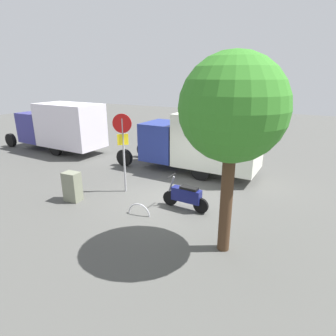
{
  "coord_description": "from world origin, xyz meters",
  "views": [
    {
      "loc": [
        -4.65,
        8.99,
        4.64
      ],
      "look_at": [
        -0.02,
        0.17,
        1.34
      ],
      "focal_mm": 29.91,
      "sensor_mm": 36.0,
      "label": 1
    }
  ],
  "objects_px": {
    "box_truck_near": "(199,141)",
    "stop_sign": "(123,141)",
    "box_truck_far": "(60,125)",
    "bike_rack_hoop": "(139,215)",
    "street_tree": "(233,110)",
    "motorcycle": "(186,196)",
    "utility_cabinet": "(72,187)"
  },
  "relations": [
    {
      "from": "box_truck_near",
      "to": "stop_sign",
      "type": "bearing_deg",
      "value": 65.82
    },
    {
      "from": "box_truck_far",
      "to": "bike_rack_hoop",
      "type": "relative_size",
      "value": 8.77
    },
    {
      "from": "box_truck_far",
      "to": "street_tree",
      "type": "bearing_deg",
      "value": 157.6
    },
    {
      "from": "street_tree",
      "to": "motorcycle",
      "type": "bearing_deg",
      "value": -42.19
    },
    {
      "from": "box_truck_near",
      "to": "street_tree",
      "type": "distance_m",
      "value": 6.95
    },
    {
      "from": "street_tree",
      "to": "utility_cabinet",
      "type": "bearing_deg",
      "value": -3.78
    },
    {
      "from": "bike_rack_hoop",
      "to": "box_truck_far",
      "type": "bearing_deg",
      "value": -28.83
    },
    {
      "from": "box_truck_near",
      "to": "box_truck_far",
      "type": "distance_m",
      "value": 9.29
    },
    {
      "from": "street_tree",
      "to": "utility_cabinet",
      "type": "relative_size",
      "value": 4.54
    },
    {
      "from": "box_truck_far",
      "to": "utility_cabinet",
      "type": "bearing_deg",
      "value": 142.14
    },
    {
      "from": "box_truck_near",
      "to": "bike_rack_hoop",
      "type": "xyz_separation_m",
      "value": [
        0.12,
        5.21,
        -1.62
      ]
    },
    {
      "from": "box_truck_near",
      "to": "motorcycle",
      "type": "relative_size",
      "value": 4.01
    },
    {
      "from": "motorcycle",
      "to": "street_tree",
      "type": "distance_m",
      "value": 4.24
    },
    {
      "from": "motorcycle",
      "to": "street_tree",
      "type": "xyz_separation_m",
      "value": [
        -1.94,
        1.76,
        3.34
      ]
    },
    {
      "from": "motorcycle",
      "to": "street_tree",
      "type": "height_order",
      "value": "street_tree"
    },
    {
      "from": "motorcycle",
      "to": "bike_rack_hoop",
      "type": "relative_size",
      "value": 2.13
    },
    {
      "from": "utility_cabinet",
      "to": "bike_rack_hoop",
      "type": "distance_m",
      "value": 2.98
    },
    {
      "from": "box_truck_far",
      "to": "street_tree",
      "type": "xyz_separation_m",
      "value": [
        -12.38,
        5.65,
        2.21
      ]
    },
    {
      "from": "box_truck_far",
      "to": "stop_sign",
      "type": "height_order",
      "value": "stop_sign"
    },
    {
      "from": "stop_sign",
      "to": "utility_cabinet",
      "type": "height_order",
      "value": "stop_sign"
    },
    {
      "from": "street_tree",
      "to": "utility_cabinet",
      "type": "xyz_separation_m",
      "value": [
        6.13,
        -0.41,
        -3.28
      ]
    },
    {
      "from": "street_tree",
      "to": "bike_rack_hoop",
      "type": "distance_m",
      "value": 5.06
    },
    {
      "from": "motorcycle",
      "to": "stop_sign",
      "type": "height_order",
      "value": "stop_sign"
    },
    {
      "from": "street_tree",
      "to": "utility_cabinet",
      "type": "height_order",
      "value": "street_tree"
    },
    {
      "from": "box_truck_far",
      "to": "utility_cabinet",
      "type": "distance_m",
      "value": 8.23
    },
    {
      "from": "stop_sign",
      "to": "street_tree",
      "type": "xyz_separation_m",
      "value": [
        -4.87,
        2.09,
        1.69
      ]
    },
    {
      "from": "motorcycle",
      "to": "bike_rack_hoop",
      "type": "height_order",
      "value": "motorcycle"
    },
    {
      "from": "box_truck_far",
      "to": "street_tree",
      "type": "distance_m",
      "value": 13.78
    },
    {
      "from": "box_truck_near",
      "to": "utility_cabinet",
      "type": "height_order",
      "value": "box_truck_near"
    },
    {
      "from": "box_truck_near",
      "to": "utility_cabinet",
      "type": "relative_size",
      "value": 6.31
    },
    {
      "from": "street_tree",
      "to": "utility_cabinet",
      "type": "distance_m",
      "value": 6.96
    },
    {
      "from": "stop_sign",
      "to": "bike_rack_hoop",
      "type": "height_order",
      "value": "stop_sign"
    }
  ]
}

